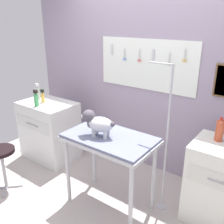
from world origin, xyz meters
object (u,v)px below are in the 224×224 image
object	(u,v)px
stool	(2,157)
conditioner_bottle	(36,99)
grooming_table	(110,145)
cabinet_right	(223,185)
soda_bottle	(220,130)
dog	(97,123)
grooming_arm	(165,148)
counter_left	(50,130)

from	to	relation	value
stool	conditioner_bottle	xyz separation A→B (m)	(-0.14, 0.69, 0.53)
grooming_table	cabinet_right	world-z (taller)	cabinet_right
grooming_table	soda_bottle	xyz separation A→B (m)	(0.94, 0.57, 0.22)
grooming_table	dog	distance (m)	0.28
grooming_arm	counter_left	size ratio (longest dim) A/B	1.86
grooming_arm	cabinet_right	distance (m)	0.69
counter_left	conditioner_bottle	world-z (taller)	conditioner_bottle
grooming_arm	stool	size ratio (longest dim) A/B	2.95
grooming_table	soda_bottle	size ratio (longest dim) A/B	3.86
grooming_arm	conditioner_bottle	distance (m)	1.89
cabinet_right	soda_bottle	world-z (taller)	soda_bottle
dog	counter_left	size ratio (longest dim) A/B	0.42
dog	cabinet_right	distance (m)	1.44
stool	cabinet_right	bearing A→B (deg)	24.35
grooming_table	cabinet_right	size ratio (longest dim) A/B	1.10
grooming_arm	dog	size ratio (longest dim) A/B	4.43
stool	conditioner_bottle	bearing A→B (deg)	101.62
dog	soda_bottle	size ratio (longest dim) A/B	1.48
grooming_table	soda_bottle	distance (m)	1.12
dog	cabinet_right	bearing A→B (deg)	25.39
grooming_table	grooming_arm	distance (m)	0.58
cabinet_right	conditioner_bottle	distance (m)	2.53
counter_left	conditioner_bottle	xyz separation A→B (m)	(0.00, -0.18, 0.54)
soda_bottle	stool	bearing A→B (deg)	-152.90
conditioner_bottle	soda_bottle	size ratio (longest dim) A/B	0.93
dog	stool	distance (m)	1.35
grooming_table	grooming_arm	size ratio (longest dim) A/B	0.59
cabinet_right	soda_bottle	bearing A→B (deg)	152.63
counter_left	cabinet_right	world-z (taller)	counter_left
grooming_table	stool	distance (m)	1.39
counter_left	stool	world-z (taller)	counter_left
dog	grooming_arm	bearing A→B (deg)	31.38
conditioner_bottle	dog	bearing A→B (deg)	-9.45
dog	counter_left	xyz separation A→B (m)	(-1.27, 0.39, -0.58)
grooming_arm	soda_bottle	size ratio (longest dim) A/B	6.56
grooming_table	grooming_arm	xyz separation A→B (m)	(0.49, 0.31, -0.01)
grooming_arm	counter_left	world-z (taller)	grooming_arm
grooming_arm	dog	xyz separation A→B (m)	(-0.61, -0.37, 0.25)
counter_left	grooming_table	bearing A→B (deg)	-13.38
stool	counter_left	bearing A→B (deg)	99.46
dog	counter_left	bearing A→B (deg)	162.86
conditioner_bottle	soda_bottle	bearing A→B (deg)	10.31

